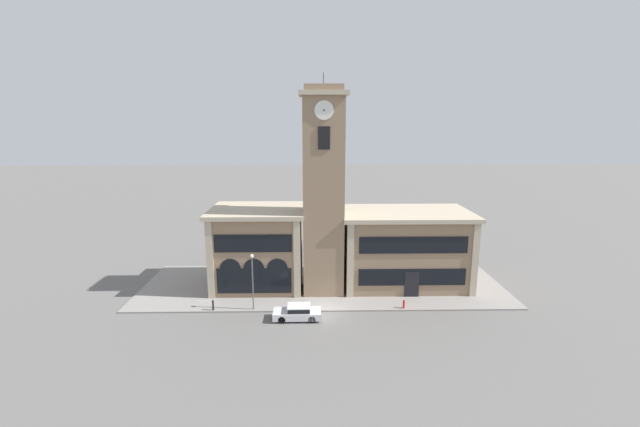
{
  "coord_description": "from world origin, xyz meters",
  "views": [
    {
      "loc": [
        -1.16,
        -38.65,
        17.98
      ],
      "look_at": [
        -0.39,
        3.31,
        9.11
      ],
      "focal_mm": 24.0,
      "sensor_mm": 36.0,
      "label": 1
    }
  ],
  "objects_px": {
    "parked_car_near": "(298,312)",
    "fire_hydrant": "(404,304)",
    "bollard": "(213,305)",
    "street_lamp": "(252,273)"
  },
  "relations": [
    {
      "from": "street_lamp",
      "to": "parked_car_near",
      "type": "bearing_deg",
      "value": -23.91
    },
    {
      "from": "fire_hydrant",
      "to": "parked_car_near",
      "type": "bearing_deg",
      "value": -169.45
    },
    {
      "from": "parked_car_near",
      "to": "street_lamp",
      "type": "bearing_deg",
      "value": -24.29
    },
    {
      "from": "parked_car_near",
      "to": "fire_hydrant",
      "type": "bearing_deg",
      "value": -169.82
    },
    {
      "from": "parked_car_near",
      "to": "bollard",
      "type": "height_order",
      "value": "parked_car_near"
    },
    {
      "from": "street_lamp",
      "to": "bollard",
      "type": "xyz_separation_m",
      "value": [
        -3.89,
        -0.15,
        -3.18
      ]
    },
    {
      "from": "parked_car_near",
      "to": "bollard",
      "type": "xyz_separation_m",
      "value": [
        -8.28,
        1.8,
        -0.05
      ]
    },
    {
      "from": "parked_car_near",
      "to": "street_lamp",
      "type": "height_order",
      "value": "street_lamp"
    },
    {
      "from": "street_lamp",
      "to": "fire_hydrant",
      "type": "bearing_deg",
      "value": -0.06
    },
    {
      "from": "parked_car_near",
      "to": "fire_hydrant",
      "type": "relative_size",
      "value": 5.13
    }
  ]
}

